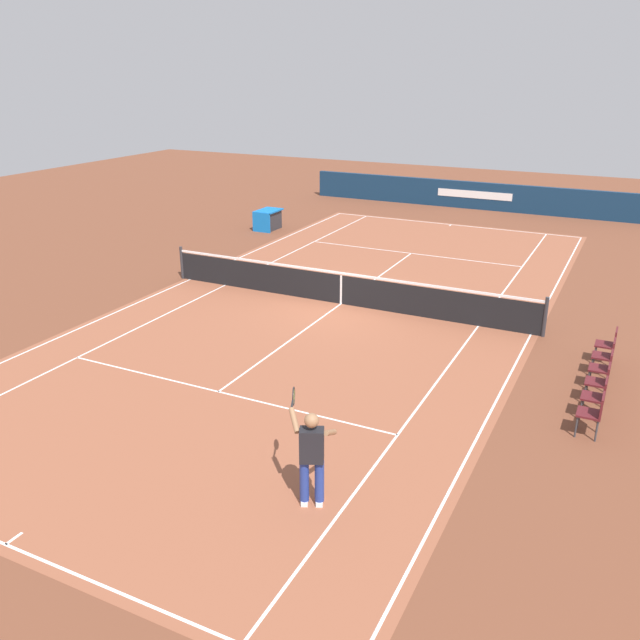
{
  "coord_description": "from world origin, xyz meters",
  "views": [
    {
      "loc": [
        16.98,
        7.67,
        6.57
      ],
      "look_at": [
        3.62,
        1.08,
        0.9
      ],
      "focal_mm": 37.27,
      "sensor_mm": 36.0,
      "label": 1
    }
  ],
  "objects_px": {
    "spectator_chair_2": "(604,367)",
    "spectator_chair_3": "(601,380)",
    "tennis_net": "(341,288)",
    "spectator_chair_4": "(598,395)",
    "spectator_chair_5": "(594,412)",
    "tennis_ball": "(407,308)",
    "spectator_chair_1": "(607,354)",
    "equipment_cart_tarped": "(268,220)",
    "spectator_chair_0": "(609,343)",
    "tennis_player_near": "(311,453)"
  },
  "relations": [
    {
      "from": "spectator_chair_1",
      "to": "spectator_chair_5",
      "type": "height_order",
      "value": "same"
    },
    {
      "from": "tennis_player_near",
      "to": "equipment_cart_tarped",
      "type": "distance_m",
      "value": 19.51
    },
    {
      "from": "tennis_player_near",
      "to": "spectator_chair_5",
      "type": "bearing_deg",
      "value": 137.86
    },
    {
      "from": "tennis_net",
      "to": "spectator_chair_4",
      "type": "height_order",
      "value": "tennis_net"
    },
    {
      "from": "tennis_player_near",
      "to": "tennis_ball",
      "type": "xyz_separation_m",
      "value": [
        -9.44,
        -1.67,
        -0.9
      ]
    },
    {
      "from": "spectator_chair_2",
      "to": "spectator_chair_3",
      "type": "relative_size",
      "value": 1.0
    },
    {
      "from": "tennis_net",
      "to": "equipment_cart_tarped",
      "type": "xyz_separation_m",
      "value": [
        -7.45,
        -6.87,
        -0.05
      ]
    },
    {
      "from": "spectator_chair_3",
      "to": "spectator_chair_5",
      "type": "relative_size",
      "value": 1.0
    },
    {
      "from": "spectator_chair_0",
      "to": "spectator_chair_1",
      "type": "height_order",
      "value": "same"
    },
    {
      "from": "spectator_chair_0",
      "to": "spectator_chair_3",
      "type": "distance_m",
      "value": 2.23
    },
    {
      "from": "spectator_chair_1",
      "to": "spectator_chair_3",
      "type": "height_order",
      "value": "same"
    },
    {
      "from": "equipment_cart_tarped",
      "to": "spectator_chair_3",
      "type": "bearing_deg",
      "value": 53.06
    },
    {
      "from": "tennis_net",
      "to": "spectator_chair_1",
      "type": "bearing_deg",
      "value": 76.27
    },
    {
      "from": "spectator_chair_2",
      "to": "spectator_chair_5",
      "type": "bearing_deg",
      "value": 0.0
    },
    {
      "from": "tennis_player_near",
      "to": "equipment_cart_tarped",
      "type": "height_order",
      "value": "tennis_player_near"
    },
    {
      "from": "tennis_player_near",
      "to": "spectator_chair_1",
      "type": "height_order",
      "value": "tennis_player_near"
    },
    {
      "from": "spectator_chair_5",
      "to": "equipment_cart_tarped",
      "type": "xyz_separation_m",
      "value": [
        -12.23,
        -14.29,
        -0.08
      ]
    },
    {
      "from": "tennis_player_near",
      "to": "equipment_cart_tarped",
      "type": "bearing_deg",
      "value": -147.55
    },
    {
      "from": "tennis_net",
      "to": "tennis_ball",
      "type": "xyz_separation_m",
      "value": [
        -0.43,
        1.92,
        -0.46
      ]
    },
    {
      "from": "tennis_net",
      "to": "tennis_player_near",
      "type": "relative_size",
      "value": 6.89
    },
    {
      "from": "tennis_ball",
      "to": "spectator_chair_5",
      "type": "distance_m",
      "value": 7.59
    },
    {
      "from": "tennis_player_near",
      "to": "spectator_chair_3",
      "type": "relative_size",
      "value": 1.93
    },
    {
      "from": "equipment_cart_tarped",
      "to": "spectator_chair_5",
      "type": "bearing_deg",
      "value": 49.44
    },
    {
      "from": "spectator_chair_2",
      "to": "spectator_chair_3",
      "type": "bearing_deg",
      "value": 0.0
    },
    {
      "from": "tennis_player_near",
      "to": "spectator_chair_0",
      "type": "bearing_deg",
      "value": 154.3
    },
    {
      "from": "spectator_chair_4",
      "to": "equipment_cart_tarped",
      "type": "xyz_separation_m",
      "value": [
        -11.49,
        -14.29,
        -0.08
      ]
    },
    {
      "from": "spectator_chair_3",
      "to": "spectator_chair_2",
      "type": "bearing_deg",
      "value": 180.0
    },
    {
      "from": "spectator_chair_3",
      "to": "spectator_chair_5",
      "type": "height_order",
      "value": "same"
    },
    {
      "from": "spectator_chair_0",
      "to": "spectator_chair_2",
      "type": "xyz_separation_m",
      "value": [
        1.49,
        0.0,
        0.0
      ]
    },
    {
      "from": "spectator_chair_2",
      "to": "spectator_chair_5",
      "type": "relative_size",
      "value": 1.0
    },
    {
      "from": "spectator_chair_3",
      "to": "tennis_ball",
      "type": "bearing_deg",
      "value": -124.16
    },
    {
      "from": "tennis_ball",
      "to": "tennis_player_near",
      "type": "bearing_deg",
      "value": 10.02
    },
    {
      "from": "spectator_chair_3",
      "to": "equipment_cart_tarped",
      "type": "xyz_separation_m",
      "value": [
        -10.75,
        -14.29,
        -0.08
      ]
    },
    {
      "from": "spectator_chair_3",
      "to": "spectator_chair_4",
      "type": "relative_size",
      "value": 1.0
    },
    {
      "from": "tennis_ball",
      "to": "spectator_chair_3",
      "type": "distance_m",
      "value": 6.66
    },
    {
      "from": "spectator_chair_2",
      "to": "equipment_cart_tarped",
      "type": "height_order",
      "value": "spectator_chair_2"
    },
    {
      "from": "equipment_cart_tarped",
      "to": "tennis_ball",
      "type": "bearing_deg",
      "value": 51.42
    },
    {
      "from": "tennis_player_near",
      "to": "tennis_ball",
      "type": "bearing_deg",
      "value": -169.98
    },
    {
      "from": "tennis_net",
      "to": "spectator_chair_3",
      "type": "bearing_deg",
      "value": 66.01
    },
    {
      "from": "spectator_chair_1",
      "to": "spectator_chair_5",
      "type": "relative_size",
      "value": 1.0
    },
    {
      "from": "tennis_net",
      "to": "spectator_chair_5",
      "type": "distance_m",
      "value": 8.83
    },
    {
      "from": "tennis_ball",
      "to": "spectator_chair_3",
      "type": "xyz_separation_m",
      "value": [
        3.73,
        5.49,
        0.49
      ]
    },
    {
      "from": "spectator_chair_1",
      "to": "spectator_chair_3",
      "type": "distance_m",
      "value": 1.49
    },
    {
      "from": "spectator_chair_1",
      "to": "spectator_chair_3",
      "type": "xyz_separation_m",
      "value": [
        1.49,
        0.0,
        0.0
      ]
    },
    {
      "from": "tennis_net",
      "to": "tennis_player_near",
      "type": "height_order",
      "value": "tennis_player_near"
    },
    {
      "from": "tennis_net",
      "to": "spectator_chair_3",
      "type": "height_order",
      "value": "tennis_net"
    },
    {
      "from": "spectator_chair_0",
      "to": "spectator_chair_3",
      "type": "height_order",
      "value": "same"
    },
    {
      "from": "tennis_net",
      "to": "tennis_ball",
      "type": "bearing_deg",
      "value": 102.51
    },
    {
      "from": "tennis_player_near",
      "to": "spectator_chair_5",
      "type": "distance_m",
      "value": 5.72
    },
    {
      "from": "spectator_chair_4",
      "to": "tennis_ball",
      "type": "bearing_deg",
      "value": -129.15
    }
  ]
}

